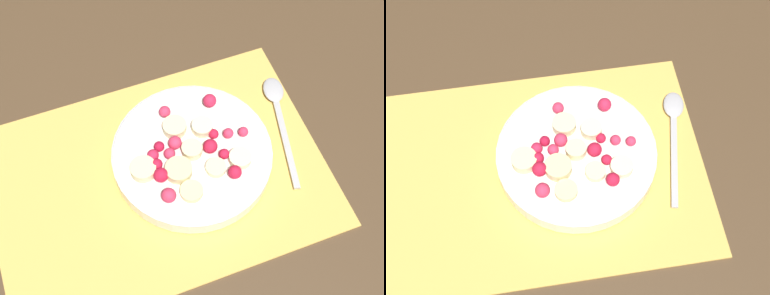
# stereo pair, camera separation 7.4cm
# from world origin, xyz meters

# --- Properties ---
(ground_plane) EXTENTS (3.00, 3.00, 0.00)m
(ground_plane) POSITION_xyz_m (0.00, 0.00, 0.00)
(ground_plane) COLOR #4C3823
(placemat) EXTENTS (0.47, 0.33, 0.01)m
(placemat) POSITION_xyz_m (0.00, 0.00, 0.00)
(placemat) COLOR #E0B251
(placemat) RESTS_ON ground_plane
(fruit_bowl) EXTENTS (0.23, 0.23, 0.05)m
(fruit_bowl) POSITION_xyz_m (-0.05, -0.01, 0.02)
(fruit_bowl) COLOR white
(fruit_bowl) RESTS_ON placemat
(spoon) EXTENTS (0.06, 0.19, 0.01)m
(spoon) POSITION_xyz_m (-0.21, -0.05, 0.01)
(spoon) COLOR #B2B2B7
(spoon) RESTS_ON placemat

